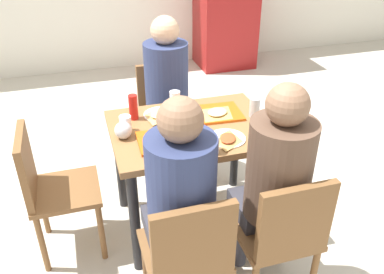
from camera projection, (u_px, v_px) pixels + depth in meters
ground_plane at (192, 221)px, 2.86m from camera, size 10.00×10.00×0.02m
main_table at (192, 143)px, 2.53m from camera, size 0.98×0.73×0.75m
chair_near_left at (188, 254)px, 1.92m from camera, size 0.40×0.40×0.85m
chair_near_right at (282, 233)px, 2.04m from camera, size 0.40×0.40×0.85m
chair_far_side at (165, 110)px, 3.22m from camera, size 0.40×0.40×0.85m
chair_left_end at (49, 185)px, 2.38m from camera, size 0.40×0.40×0.85m
person_in_red at (180, 195)px, 1.91m from camera, size 0.32×0.42×1.26m
person_in_brown_jacket at (274, 177)px, 2.03m from camera, size 0.32×0.42×1.26m
person_far_side at (168, 88)px, 2.98m from camera, size 0.32×0.42×1.26m
tray_red_near at (170, 140)px, 2.32m from camera, size 0.37×0.27×0.02m
tray_red_far at (213, 114)px, 2.60m from camera, size 0.38×0.28×0.02m
paper_plate_center at (161, 114)px, 2.60m from camera, size 0.22×0.22×0.01m
paper_plate_near_edge at (227, 138)px, 2.34m from camera, size 0.22×0.22×0.01m
pizza_slice_a at (172, 135)px, 2.34m from camera, size 0.26×0.25×0.02m
pizza_slice_b at (217, 113)px, 2.58m from camera, size 0.25×0.25×0.02m
pizza_slice_c at (158, 115)px, 2.57m from camera, size 0.21×0.23×0.02m
pizza_slice_d at (228, 139)px, 2.31m from camera, size 0.19×0.21×0.02m
plastic_cup_a at (175, 98)px, 2.70m from camera, size 0.07×0.07×0.10m
plastic_cup_b at (213, 144)px, 2.20m from camera, size 0.07×0.07×0.10m
plastic_cup_c at (126, 124)px, 2.40m from camera, size 0.07×0.07×0.10m
soda_can at (255, 107)px, 2.56m from camera, size 0.07×0.07×0.12m
condiment_bottle at (133, 107)px, 2.52m from camera, size 0.06×0.06×0.16m
foil_bundle at (123, 130)px, 2.33m from camera, size 0.10×0.10×0.10m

